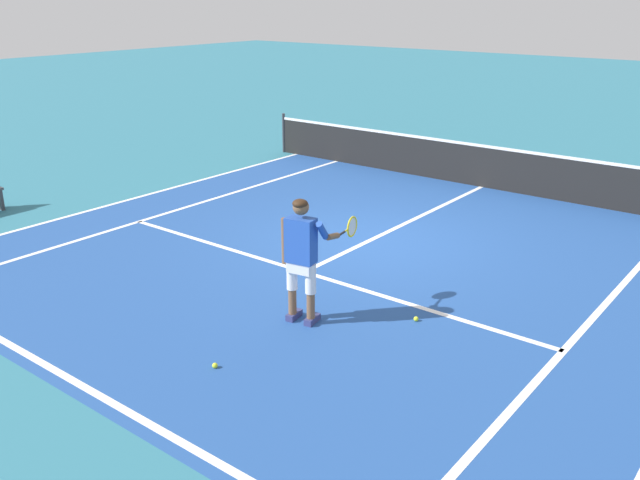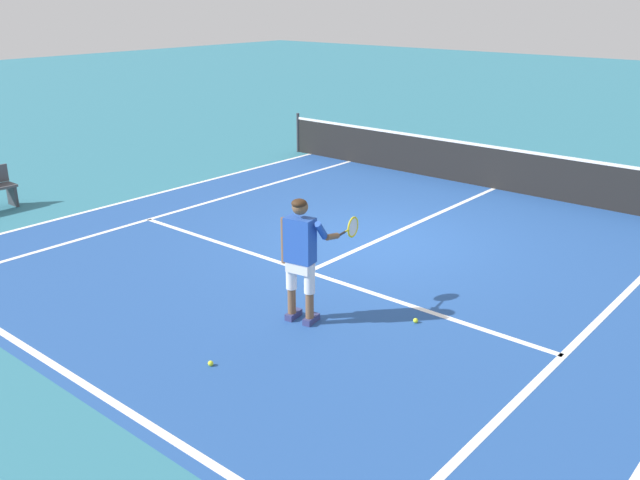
# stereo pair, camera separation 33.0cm
# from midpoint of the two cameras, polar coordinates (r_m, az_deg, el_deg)

# --- Properties ---
(ground_plane) EXTENTS (80.00, 80.00, 0.00)m
(ground_plane) POSITION_cam_midpoint_polar(r_m,az_deg,el_deg) (12.12, 3.39, -0.07)
(ground_plane) COLOR teal
(court_inner_surface) EXTENTS (10.98, 10.90, 0.00)m
(court_inner_surface) POSITION_cam_midpoint_polar(r_m,az_deg,el_deg) (11.59, 1.44, -0.98)
(court_inner_surface) COLOR #234C93
(court_inner_surface) RESTS_ON ground
(line_baseline) EXTENTS (10.98, 0.10, 0.01)m
(line_baseline) POSITION_cam_midpoint_polar(r_m,az_deg,el_deg) (8.38, -20.92, -11.06)
(line_baseline) COLOR white
(line_baseline) RESTS_ON ground
(line_service) EXTENTS (8.23, 0.10, 0.01)m
(line_service) POSITION_cam_midpoint_polar(r_m,az_deg,el_deg) (10.75, -2.21, -2.69)
(line_service) COLOR white
(line_service) RESTS_ON ground
(line_centre_service) EXTENTS (0.10, 6.40, 0.01)m
(line_centre_service) POSITION_cam_midpoint_polar(r_m,az_deg,el_deg) (13.20, 6.76, 1.54)
(line_centre_service) COLOR white
(line_centre_service) RESTS_ON ground
(line_singles_left) EXTENTS (0.10, 10.50, 0.01)m
(line_singles_left) POSITION_cam_midpoint_polar(r_m,az_deg,el_deg) (14.28, -11.95, 2.67)
(line_singles_left) COLOR white
(line_singles_left) RESTS_ON ground
(line_singles_right) EXTENTS (0.10, 10.50, 0.01)m
(line_singles_right) POSITION_cam_midpoint_polar(r_m,az_deg,el_deg) (9.91, 21.03, -6.13)
(line_singles_right) COLOR white
(line_singles_right) RESTS_ON ground
(line_doubles_left) EXTENTS (0.10, 10.50, 0.01)m
(line_doubles_left) POSITION_cam_midpoint_polar(r_m,az_deg,el_deg) (15.33, -15.31, 3.56)
(line_doubles_left) COLOR white
(line_doubles_left) RESTS_ON ground
(tennis_net) EXTENTS (11.96, 0.08, 1.07)m
(tennis_net) POSITION_cam_midpoint_polar(r_m,az_deg,el_deg) (15.79, 12.95, 6.10)
(tennis_net) COLOR #333338
(tennis_net) RESTS_ON ground
(tennis_player) EXTENTS (0.60, 1.19, 1.71)m
(tennis_player) POSITION_cam_midpoint_polar(r_m,az_deg,el_deg) (8.80, -2.54, -1.03)
(tennis_player) COLOR navy
(tennis_player) RESTS_ON ground
(tennis_ball_near_feet) EXTENTS (0.07, 0.07, 0.07)m
(tennis_ball_near_feet) POSITION_cam_midpoint_polar(r_m,az_deg,el_deg) (9.24, 7.04, -6.59)
(tennis_ball_near_feet) COLOR #CCE02D
(tennis_ball_near_feet) RESTS_ON ground
(tennis_ball_by_baseline) EXTENTS (0.07, 0.07, 0.07)m
(tennis_ball_by_baseline) POSITION_cam_midpoint_polar(r_m,az_deg,el_deg) (8.22, -9.96, -10.34)
(tennis_ball_by_baseline) COLOR #CCE02D
(tennis_ball_by_baseline) RESTS_ON ground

